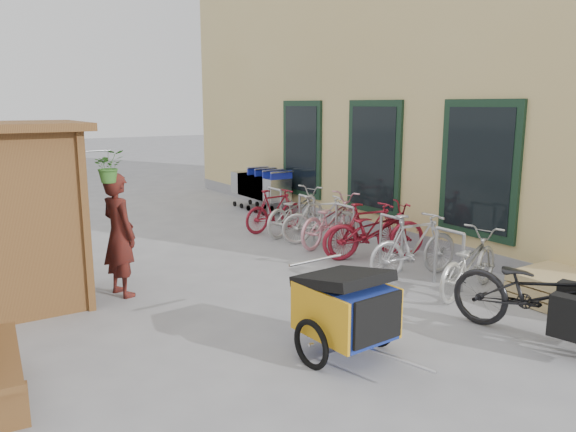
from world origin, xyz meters
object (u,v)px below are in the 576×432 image
shopping_carts (260,186)px  bike_6 (296,211)px  bike_2 (374,230)px  bike_3 (369,229)px  bike_5 (321,219)px  bike_0 (469,262)px  bike_7 (275,210)px  child_trailer (346,306)px  person_kiosk (119,235)px  pallet_stack (567,291)px  cargo_bike (542,296)px  bike_1 (414,246)px  bike_4 (331,220)px

shopping_carts → bike_6: 2.67m
bike_2 → bike_3: bike_2 is taller
bike_5 → bike_2: bearing=-157.0°
bike_0 → bike_2: bearing=-18.7°
bike_3 → bike_7: 2.61m
child_trailer → bike_5: size_ratio=1.09×
bike_2 → person_kiosk: bearing=102.8°
pallet_stack → person_kiosk: 6.05m
pallet_stack → shopping_carts: bearing=90.0°
shopping_carts → child_trailer: shopping_carts is taller
cargo_bike → bike_7: size_ratio=1.43×
bike_3 → bike_7: bike_3 is taller
bike_5 → person_kiosk: bearing=120.5°
bike_2 → bike_6: bike_2 is taller
shopping_carts → bike_7: bearing=-112.6°
pallet_stack → cargo_bike: bearing=-160.6°
bike_0 → shopping_carts: bearing=-21.0°
cargo_bike → bike_1: (0.50, 2.44, -0.02)m
cargo_bike → bike_5: 5.07m
shopping_carts → cargo_bike: 8.60m
person_kiosk → bike_1: bearing=-126.3°
person_kiosk → bike_0: person_kiosk is taller
bike_6 → bike_1: bearing=159.6°
child_trailer → person_kiosk: 3.52m
bike_0 → bike_1: size_ratio=1.01×
cargo_bike → bike_1: 2.50m
pallet_stack → bike_2: bearing=99.9°
child_trailer → bike_7: size_ratio=1.13×
bike_2 → bike_5: 1.39m
child_trailer → person_kiosk: (-1.40, 3.22, 0.31)m
bike_5 → child_trailer: bearing=164.8°
person_kiosk → bike_4: size_ratio=0.94×
bike_5 → bike_4: bearing=-139.9°
bike_2 → bike_5: bike_2 is taller
shopping_carts → bike_7: size_ratio=1.38×
shopping_carts → bike_5: bearing=-101.0°
bike_1 → bike_2: (0.25, 1.20, -0.02)m
cargo_bike → bike_3: size_ratio=1.33×
pallet_stack → bike_5: size_ratio=0.77×
cargo_bike → bike_6: (0.66, 5.91, -0.05)m
bike_0 → bike_5: bearing=-15.5°
pallet_stack → bike_2: size_ratio=0.65×
child_trailer → bike_2: 3.94m
cargo_bike → bike_4: bearing=69.2°
pallet_stack → bike_3: 3.37m
bike_1 → bike_5: size_ratio=1.09×
shopping_carts → bike_3: bearing=-96.8°
bike_1 → bike_2: size_ratio=0.91×
child_trailer → bike_0: bearing=9.3°
bike_6 → person_kiosk: bearing=95.8°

